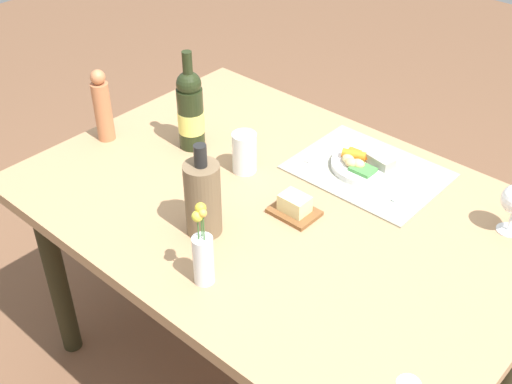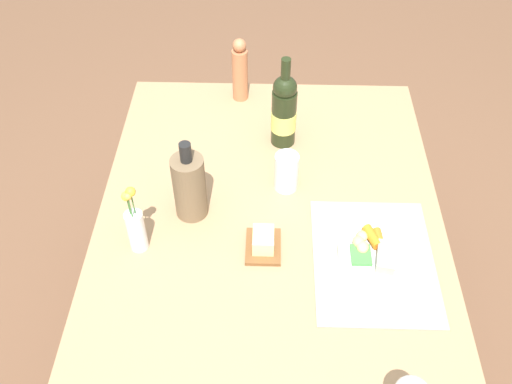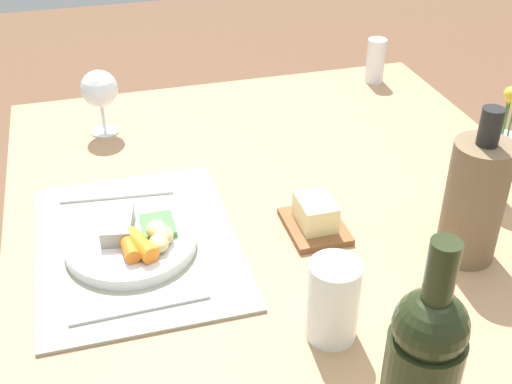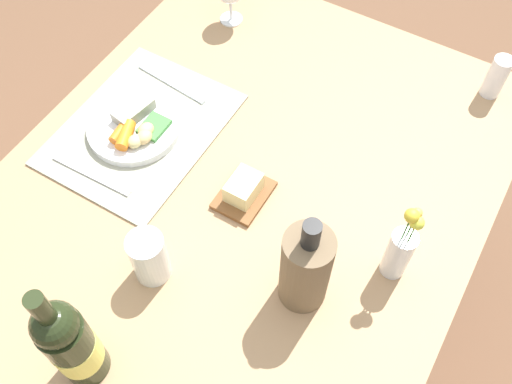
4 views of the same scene
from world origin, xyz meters
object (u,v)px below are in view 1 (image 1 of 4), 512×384
at_px(knife, 327,148).
at_px(butter_dish, 295,207).
at_px(flower_vase, 203,254).
at_px(wine_bottle, 190,110).
at_px(cooler_bottle, 203,198).
at_px(pepper_mill, 102,107).
at_px(fork, 415,187).
at_px(dinner_plate, 366,163).
at_px(water_tumbler, 244,155).
at_px(dining_table, 281,225).

height_order(knife, butter_dish, butter_dish).
distance_m(butter_dish, flower_vase, 0.36).
bearing_deg(wine_bottle, knife, -141.65).
height_order(cooler_bottle, pepper_mill, cooler_bottle).
height_order(fork, pepper_mill, pepper_mill).
bearing_deg(butter_dish, dinner_plate, -94.30).
bearing_deg(water_tumbler, fork, -149.12).
distance_m(fork, cooler_bottle, 0.64).
distance_m(knife, flower_vase, 0.70).
height_order(dinner_plate, cooler_bottle, cooler_bottle).
relative_size(fork, water_tumbler, 1.65).
bearing_deg(dining_table, fork, -128.98).
height_order(fork, butter_dish, butter_dish).
bearing_deg(wine_bottle, butter_dish, 173.03).
height_order(cooler_bottle, wine_bottle, wine_bottle).
bearing_deg(knife, water_tumbler, 63.96).
distance_m(dining_table, butter_dish, 0.13).
xyz_separation_m(flower_vase, wine_bottle, (0.47, -0.41, 0.04)).
height_order(flower_vase, water_tumbler, flower_vase).
bearing_deg(water_tumbler, dining_table, 165.42).
height_order(pepper_mill, water_tumbler, pepper_mill).
bearing_deg(cooler_bottle, dining_table, -107.16).
xyz_separation_m(knife, wine_bottle, (0.34, 0.27, 0.12)).
xyz_separation_m(knife, flower_vase, (-0.13, 0.68, 0.08)).
bearing_deg(wine_bottle, water_tumbler, -177.79).
relative_size(dining_table, wine_bottle, 4.53).
height_order(flower_vase, cooler_bottle, cooler_bottle).
bearing_deg(knife, flower_vase, 99.74).
xyz_separation_m(dining_table, pepper_mill, (0.65, 0.12, 0.20)).
distance_m(fork, flower_vase, 0.71).
bearing_deg(pepper_mill, cooler_bottle, 168.37).
distance_m(fork, water_tumbler, 0.52).
xyz_separation_m(butter_dish, pepper_mill, (0.71, 0.10, 0.09)).
relative_size(fork, pepper_mill, 0.86).
height_order(fork, cooler_bottle, cooler_bottle).
bearing_deg(dinner_plate, wine_bottle, 27.72).
bearing_deg(cooler_bottle, knife, -90.38).
xyz_separation_m(butter_dish, cooler_bottle, (0.13, 0.22, 0.09)).
relative_size(pepper_mill, water_tumbler, 1.91).
xyz_separation_m(dining_table, flower_vase, (-0.07, 0.37, 0.17)).
bearing_deg(flower_vase, pepper_mill, -19.63).
distance_m(knife, wine_bottle, 0.45).
height_order(dinner_plate, flower_vase, flower_vase).
relative_size(flower_vase, cooler_bottle, 0.86).
height_order(fork, water_tumbler, water_tumbler).
bearing_deg(dining_table, wine_bottle, -5.65).
bearing_deg(pepper_mill, dinner_plate, -150.57).
height_order(water_tumbler, wine_bottle, wine_bottle).
distance_m(knife, pepper_mill, 0.73).
xyz_separation_m(butter_dish, water_tumbler, (0.25, -0.07, 0.03)).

